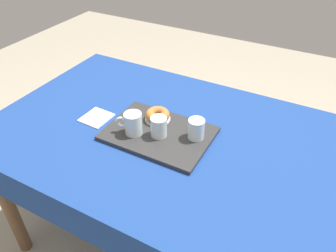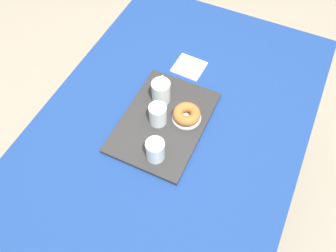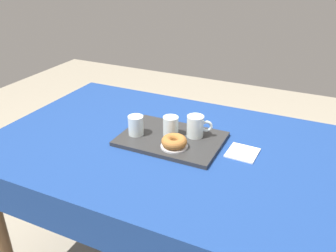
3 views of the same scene
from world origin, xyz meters
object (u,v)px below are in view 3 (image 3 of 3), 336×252
at_px(water_glass_near, 136,126).
at_px(sugar_donut_left, 174,141).
at_px(donut_plate_left, 174,146).
at_px(tea_mug_left, 196,127).
at_px(water_glass_far, 170,127).
at_px(serving_tray, 171,139).
at_px(dining_table, 166,163).
at_px(paper_napkin, 242,153).

distance_m(water_glass_near, sugar_donut_left, 0.20).
bearing_deg(sugar_donut_left, donut_plate_left, 0.00).
height_order(tea_mug_left, water_glass_far, tea_mug_left).
distance_m(water_glass_near, donut_plate_left, 0.20).
xyz_separation_m(water_glass_near, donut_plate_left, (-0.20, 0.03, -0.04)).
bearing_deg(water_glass_far, donut_plate_left, 124.54).
bearing_deg(serving_tray, donut_plate_left, 122.43).
bearing_deg(dining_table, paper_napkin, -170.33).
distance_m(tea_mug_left, sugar_donut_left, 0.14).
height_order(serving_tray, sugar_donut_left, sugar_donut_left).
xyz_separation_m(water_glass_far, donut_plate_left, (-0.06, 0.09, -0.03)).
xyz_separation_m(serving_tray, donut_plate_left, (-0.05, 0.07, 0.01)).
relative_size(serving_tray, water_glass_far, 5.07).
relative_size(dining_table, serving_tray, 3.48).
xyz_separation_m(tea_mug_left, paper_napkin, (-0.22, 0.03, -0.06)).
bearing_deg(dining_table, sugar_donut_left, 141.85).
xyz_separation_m(donut_plate_left, sugar_donut_left, (0.00, 0.00, 0.02)).
height_order(dining_table, water_glass_near, water_glass_near).
bearing_deg(tea_mug_left, dining_table, 38.91).
bearing_deg(water_glass_far, tea_mug_left, -161.36).
relative_size(sugar_donut_left, paper_napkin, 0.84).
bearing_deg(sugar_donut_left, serving_tray, -57.57).
distance_m(tea_mug_left, donut_plate_left, 0.14).
distance_m(serving_tray, sugar_donut_left, 0.09).
relative_size(dining_table, sugar_donut_left, 14.31).
xyz_separation_m(dining_table, tea_mug_left, (-0.10, -0.08, 0.16)).
height_order(water_glass_near, donut_plate_left, water_glass_near).
bearing_deg(dining_table, tea_mug_left, -141.09).
xyz_separation_m(water_glass_near, sugar_donut_left, (-0.20, 0.03, -0.01)).
bearing_deg(paper_napkin, sugar_donut_left, 21.00).
distance_m(donut_plate_left, paper_napkin, 0.28).
height_order(donut_plate_left, sugar_donut_left, sugar_donut_left).
height_order(tea_mug_left, paper_napkin, tea_mug_left).
xyz_separation_m(tea_mug_left, sugar_donut_left, (0.04, 0.13, -0.02)).
bearing_deg(serving_tray, sugar_donut_left, 122.43).
height_order(dining_table, sugar_donut_left, sugar_donut_left).
relative_size(tea_mug_left, paper_napkin, 0.87).
bearing_deg(tea_mug_left, water_glass_far, 18.64).
bearing_deg(sugar_donut_left, tea_mug_left, -108.77).
bearing_deg(dining_table, donut_plate_left, 141.85).
bearing_deg(paper_napkin, water_glass_far, 1.47).
distance_m(dining_table, sugar_donut_left, 0.16).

